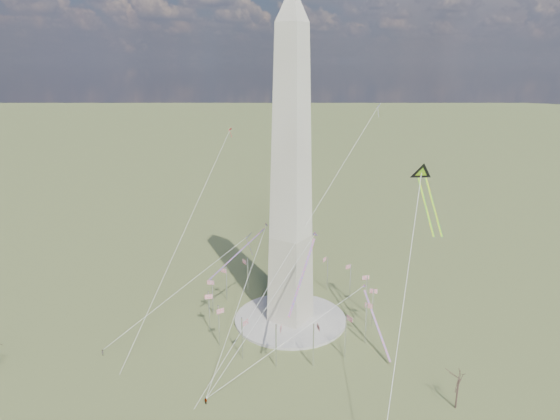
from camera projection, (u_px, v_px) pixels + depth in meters
The scene contains 14 objects.
ground at pixel (290, 320), 161.75m from camera, with size 2000.00×2000.00×0.00m, color #536633.
plaza at pixel (290, 319), 161.63m from camera, with size 36.00×36.00×0.80m, color #AEA99F.
washington_monument at pixel (291, 176), 147.99m from camera, with size 15.56×15.56×100.00m.
flagpole_ring at pixel (290, 300), 159.66m from camera, with size 54.40×54.40×13.00m.
tree_near at pixel (459, 378), 118.37m from camera, with size 6.76×6.76×11.83m.
person_west at pixel (103, 352), 142.25m from camera, with size 0.85×0.67×1.76m, color gray.
person_centre at pixel (206, 401), 121.83m from camera, with size 1.08×0.45×1.85m, color gray.
kite_delta_black at pixel (423, 177), 130.82m from camera, with size 13.76×17.45×15.08m.
kite_diamond_purple at pixel (249, 238), 173.81m from camera, with size 1.56×2.84×8.87m.
kite_streamer_left at pixel (307, 262), 130.32m from camera, with size 5.94×21.84×15.16m.
kite_streamer_mid at pixel (247, 244), 157.85m from camera, with size 9.74×20.49×14.93m.
kite_streamer_right at pixel (372, 312), 147.27m from camera, with size 15.89×15.57×14.42m.
kite_small_red at pixel (230, 130), 194.12m from camera, with size 1.15×1.76×3.86m.
kite_small_white at pixel (378, 107), 181.07m from camera, with size 1.71×1.75×5.00m.
Camera 1 is at (74.47, -124.11, 80.62)m, focal length 32.00 mm.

